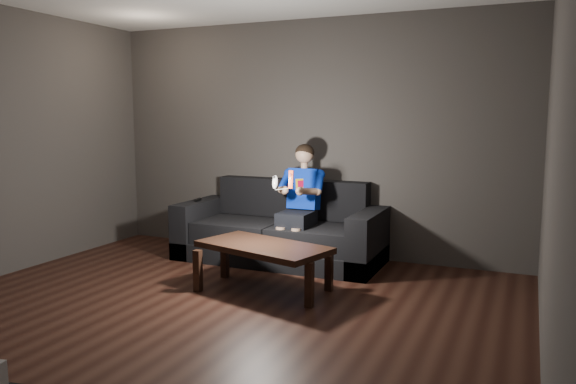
% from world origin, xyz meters
% --- Properties ---
extents(floor, '(5.00, 5.00, 0.00)m').
position_xyz_m(floor, '(0.00, 0.00, 0.00)').
color(floor, black).
rests_on(floor, ground).
extents(back_wall, '(5.00, 0.04, 2.70)m').
position_xyz_m(back_wall, '(0.00, 2.50, 1.35)').
color(back_wall, '#3F3936').
rests_on(back_wall, ground).
extents(right_wall, '(0.04, 5.00, 2.70)m').
position_xyz_m(right_wall, '(2.50, 0.00, 1.35)').
color(right_wall, '#3F3936').
rests_on(right_wall, ground).
extents(sofa, '(2.27, 0.98, 0.88)m').
position_xyz_m(sofa, '(-0.16, 2.06, 0.29)').
color(sofa, black).
rests_on(sofa, floor).
extents(child, '(0.50, 0.61, 1.23)m').
position_xyz_m(child, '(0.10, 2.00, 0.76)').
color(child, black).
rests_on(child, sofa).
extents(wii_remote_red, '(0.06, 0.07, 0.18)m').
position_xyz_m(wii_remote_red, '(0.19, 1.53, 0.98)').
color(wii_remote_red, '#E4431A').
rests_on(wii_remote_red, child).
extents(nunchuk_white, '(0.07, 0.10, 0.15)m').
position_xyz_m(nunchuk_white, '(0.01, 1.53, 0.94)').
color(nunchuk_white, silver).
rests_on(nunchuk_white, child).
extents(wii_remote_black, '(0.07, 0.16, 0.03)m').
position_xyz_m(wii_remote_black, '(-1.18, 1.98, 0.63)').
color(wii_remote_black, black).
rests_on(wii_remote_black, sofa).
extents(coffee_table, '(1.33, 0.91, 0.44)m').
position_xyz_m(coffee_table, '(0.16, 0.95, 0.38)').
color(coffee_table, black).
rests_on(coffee_table, floor).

